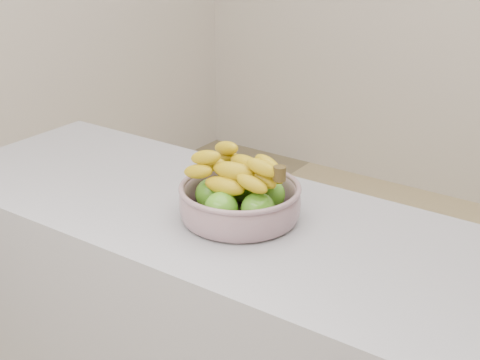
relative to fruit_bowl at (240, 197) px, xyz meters
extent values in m
cylinder|color=#90A0AD|center=(0.00, 0.00, -0.05)|extent=(0.25, 0.25, 0.01)
torus|color=#90A0AD|center=(0.00, 0.00, 0.03)|extent=(0.29, 0.29, 0.01)
sphere|color=#518416|center=(0.00, -0.07, 0.00)|extent=(0.08, 0.08, 0.08)
sphere|color=#518416|center=(0.07, -0.03, 0.00)|extent=(0.08, 0.08, 0.08)
sphere|color=#518416|center=(0.05, 0.06, 0.00)|extent=(0.08, 0.08, 0.08)
sphere|color=#518416|center=(-0.04, 0.06, 0.00)|extent=(0.08, 0.08, 0.08)
sphere|color=#518416|center=(-0.07, -0.02, 0.00)|extent=(0.08, 0.08, 0.08)
ellipsoid|color=yellow|center=(-0.01, -0.05, 0.04)|extent=(0.19, 0.06, 0.04)
ellipsoid|color=yellow|center=(-0.01, 0.00, 0.04)|extent=(0.19, 0.05, 0.04)
ellipsoid|color=yellow|center=(-0.01, 0.05, 0.04)|extent=(0.19, 0.07, 0.04)
ellipsoid|color=yellow|center=(0.00, -0.03, 0.08)|extent=(0.19, 0.07, 0.04)
ellipsoid|color=yellow|center=(0.00, 0.03, 0.08)|extent=(0.19, 0.08, 0.04)
cylinder|color=#433315|center=(0.11, 0.00, 0.09)|extent=(0.03, 0.03, 0.03)
camera|label=1|loc=(0.83, -1.19, 0.67)|focal=50.00mm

